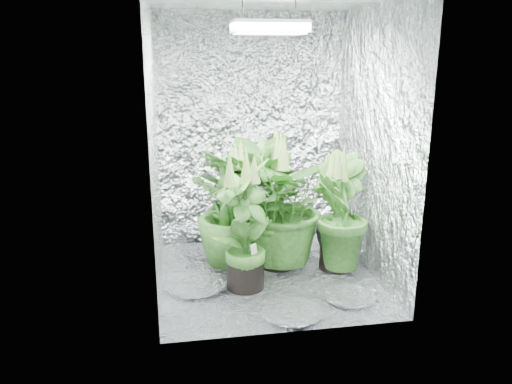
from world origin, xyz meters
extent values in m
plane|color=white|center=(0.00, 0.00, 0.00)|extent=(1.60, 1.60, 0.00)
cube|color=white|center=(0.00, 0.80, 1.00)|extent=(1.60, 0.02, 2.00)
cube|color=white|center=(0.00, -0.80, 1.00)|extent=(1.60, 0.02, 2.00)
cube|color=white|center=(-0.80, 0.00, 1.00)|extent=(0.02, 1.60, 2.00)
cube|color=white|center=(0.80, 0.00, 1.00)|extent=(0.02, 1.60, 2.00)
cube|color=white|center=(0.00, 0.00, 2.00)|extent=(1.60, 1.60, 0.01)
cube|color=gray|center=(0.00, 0.00, 1.83)|extent=(0.50, 0.30, 0.08)
cube|color=white|center=(0.00, 0.00, 1.79)|extent=(0.46, 0.26, 0.01)
cylinder|color=black|center=(-0.18, 0.00, 1.94)|extent=(0.01, 0.01, 0.13)
cylinder|color=black|center=(0.18, 0.00, 1.94)|extent=(0.01, 0.01, 0.13)
cylinder|color=black|center=(-0.11, 0.53, 0.11)|extent=(0.25, 0.25, 0.22)
cylinder|color=#422C13|center=(-0.11, 0.53, 0.21)|extent=(0.23, 0.23, 0.03)
imported|color=#1A4113|center=(-0.11, 0.53, 0.46)|extent=(0.97, 0.97, 0.87)
cone|color=olive|center=(-0.11, 0.53, 0.84)|extent=(0.08, 0.08, 0.22)
cylinder|color=black|center=(0.12, 0.54, 0.12)|extent=(0.27, 0.27, 0.24)
cylinder|color=#422C13|center=(0.12, 0.54, 0.23)|extent=(0.25, 0.25, 0.03)
imported|color=#1A4113|center=(0.12, 0.54, 0.51)|extent=(0.66, 0.66, 0.95)
cone|color=olive|center=(0.12, 0.54, 0.92)|extent=(0.09, 0.09, 0.24)
cylinder|color=black|center=(0.57, 0.07, 0.12)|extent=(0.27, 0.27, 0.24)
cylinder|color=#422C13|center=(0.57, 0.07, 0.23)|extent=(0.25, 0.25, 0.03)
imported|color=#1A4113|center=(0.57, 0.07, 0.48)|extent=(0.63, 0.63, 0.89)
cone|color=olive|center=(0.57, 0.07, 0.87)|extent=(0.09, 0.09, 0.24)
cylinder|color=black|center=(-0.26, 0.27, 0.11)|extent=(0.25, 0.25, 0.22)
cylinder|color=#422C13|center=(-0.26, 0.27, 0.21)|extent=(0.23, 0.23, 0.03)
imported|color=#1A4113|center=(-0.26, 0.27, 0.49)|extent=(0.74, 0.74, 0.93)
cone|color=olive|center=(-0.26, 0.27, 0.90)|extent=(0.08, 0.08, 0.22)
cylinder|color=black|center=(0.12, 0.19, 0.13)|extent=(0.29, 0.29, 0.26)
cylinder|color=#422C13|center=(0.12, 0.19, 0.24)|extent=(0.27, 0.27, 0.03)
imported|color=#1A4113|center=(0.12, 0.19, 0.52)|extent=(1.01, 1.01, 0.98)
cone|color=olive|center=(0.12, 0.19, 0.94)|extent=(0.09, 0.09, 0.26)
cylinder|color=black|center=(-0.19, -0.15, 0.12)|extent=(0.27, 0.27, 0.24)
cylinder|color=#422C13|center=(-0.19, -0.15, 0.23)|extent=(0.25, 0.25, 0.03)
imported|color=#1A4113|center=(-0.19, -0.15, 0.50)|extent=(0.63, 0.63, 0.94)
cone|color=olive|center=(-0.19, -0.15, 0.91)|extent=(0.09, 0.09, 0.24)
cylinder|color=black|center=(0.61, 0.24, 0.04)|extent=(0.16, 0.16, 0.09)
cylinder|color=black|center=(0.61, 0.24, 0.22)|extent=(0.14, 0.14, 0.11)
cylinder|color=#4C4C51|center=(0.55, 0.22, 0.22)|extent=(0.12, 0.32, 0.33)
torus|color=#4C4C51|center=(0.55, 0.22, 0.22)|extent=(0.12, 0.34, 0.35)
cube|color=white|center=(-0.14, -0.18, 0.30)|extent=(0.06, 0.06, 0.09)
camera|label=1|loc=(-0.67, -3.46, 1.66)|focal=35.00mm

